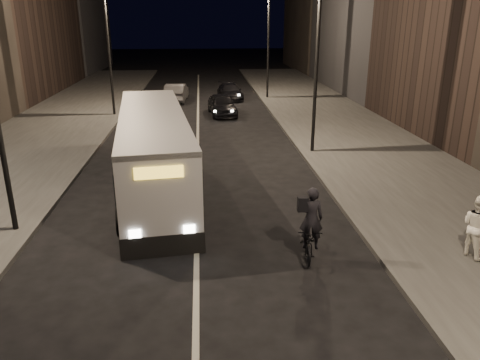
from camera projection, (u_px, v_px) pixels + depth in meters
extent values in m
plane|color=black|center=(196.00, 298.00, 11.24)|extent=(180.00, 180.00, 0.00)
cube|color=#363633|center=(357.00, 141.00, 25.04)|extent=(7.00, 70.00, 0.16)
cube|color=#363633|center=(30.00, 148.00, 23.71)|extent=(7.00, 70.00, 0.16)
cylinder|color=black|center=(316.00, 67.00, 21.57)|extent=(0.16, 0.16, 8.00)
cylinder|color=black|center=(268.00, 46.00, 36.61)|extent=(0.16, 0.16, 8.00)
cylinder|color=black|center=(109.00, 53.00, 30.10)|extent=(0.16, 0.16, 8.00)
cube|color=silver|center=(154.00, 152.00, 17.81)|extent=(3.66, 11.33, 2.97)
cube|color=black|center=(153.00, 142.00, 17.67)|extent=(3.69, 10.97, 1.07)
cube|color=silver|center=(152.00, 115.00, 17.33)|extent=(3.68, 11.33, 0.17)
cube|color=gold|center=(159.00, 172.00, 12.33)|extent=(1.30, 0.27, 0.32)
cylinder|color=black|center=(122.00, 221.00, 14.33)|extent=(0.44, 0.96, 0.93)
cylinder|color=black|center=(197.00, 215.00, 14.77)|extent=(0.44, 0.96, 0.93)
cylinder|color=black|center=(127.00, 155.00, 21.18)|extent=(0.44, 0.96, 0.93)
cylinder|color=black|center=(178.00, 152.00, 21.62)|extent=(0.44, 0.96, 0.93)
imported|color=black|center=(308.00, 240.00, 13.06)|extent=(0.92, 1.93, 0.97)
imported|color=black|center=(311.00, 218.00, 12.62)|extent=(0.70, 0.52, 1.77)
imported|color=white|center=(477.00, 226.00, 12.62)|extent=(0.89, 1.02, 1.76)
imported|color=black|center=(222.00, 105.00, 31.69)|extent=(2.09, 4.30, 1.41)
imported|color=#363639|center=(176.00, 92.00, 36.74)|extent=(1.83, 4.40, 1.41)
imported|color=black|center=(230.00, 92.00, 37.78)|extent=(2.11, 4.33, 1.21)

